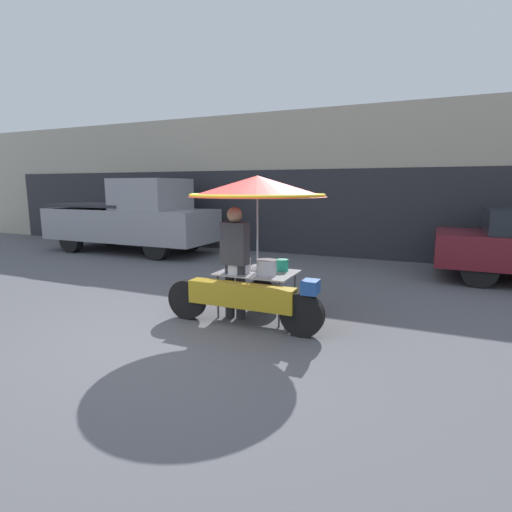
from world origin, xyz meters
TOP-DOWN VIEW (x-y plane):
  - ground_plane at (0.00, 0.00)m, footprint 36.00×36.00m
  - shopfront_building at (0.00, 7.64)m, footprint 28.00×2.06m
  - vendor_motorcycle_cart at (0.49, 0.98)m, footprint 2.35×2.01m
  - vendor_person at (0.24, 0.79)m, footprint 0.38×0.22m
  - pickup_truck at (-5.23, 4.98)m, footprint 5.17×1.85m

SIDE VIEW (x-z plane):
  - ground_plane at x=0.00m, z-range 0.00..0.00m
  - vendor_person at x=0.24m, z-range 0.10..1.75m
  - pickup_truck at x=-5.23m, z-range -0.06..2.09m
  - vendor_motorcycle_cart at x=0.49m, z-range 0.59..2.68m
  - shopfront_building at x=0.00m, z-range -0.01..4.01m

